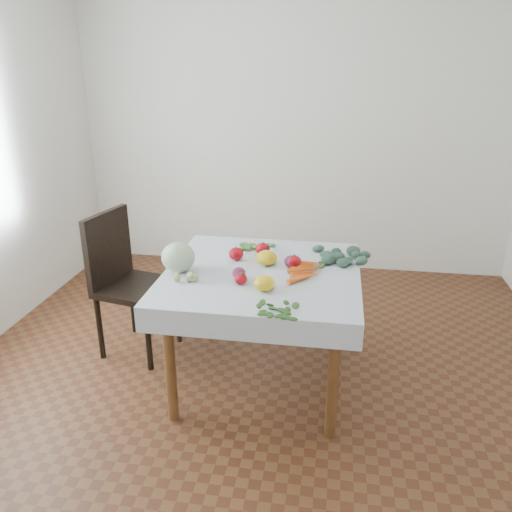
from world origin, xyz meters
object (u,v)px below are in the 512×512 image
(table, at_px, (262,287))
(carrot_bunch, at_px, (306,270))
(cabbage, at_px, (178,257))
(heirloom_back, at_px, (267,258))
(chair, at_px, (124,274))

(table, xyz_separation_m, carrot_bunch, (0.26, 0.02, 0.12))
(cabbage, xyz_separation_m, heirloom_back, (0.49, 0.18, -0.04))
(cabbage, xyz_separation_m, carrot_bunch, (0.74, 0.10, -0.07))
(heirloom_back, xyz_separation_m, carrot_bunch, (0.24, -0.09, -0.03))
(heirloom_back, bearing_deg, chair, 171.49)
(table, height_order, carrot_bunch, carrot_bunch)
(chair, bearing_deg, heirloom_back, -8.51)
(chair, relative_size, cabbage, 5.08)
(table, relative_size, heirloom_back, 8.00)
(cabbage, relative_size, heirloom_back, 1.55)
(cabbage, bearing_deg, heirloom_back, 20.28)
(carrot_bunch, bearing_deg, table, -176.10)
(table, height_order, heirloom_back, heirloom_back)
(chair, height_order, carrot_bunch, chair)
(chair, bearing_deg, cabbage, -33.52)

